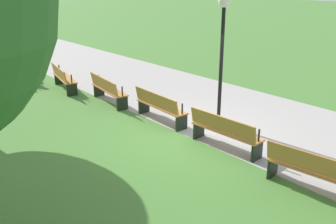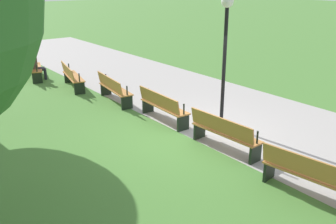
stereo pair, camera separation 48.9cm
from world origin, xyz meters
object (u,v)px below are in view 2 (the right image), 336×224
Objects in this scene: bench_2 at (72,76)px; bench_6 at (311,175)px; bench_1 at (34,67)px; person_seated at (37,64)px; bench_4 at (162,106)px; bench_5 at (224,132)px; bench_3 at (114,88)px; lamp_post at (226,36)px.

bench_6 is (9.65, 0.40, 0.00)m from bench_2.
person_seated reaches higher than bench_1.
bench_2 is at bearing 31.81° from person_seated.
bench_4 is 2.43m from bench_5.
bench_2 and bench_4 have the same top height.
bench_2 is at bearing -163.15° from bench_3.
bench_2 is 1.02× the size of bench_4.
lamp_post reaches higher than person_seated.
bench_2 is at bearing -170.38° from bench_4.
bench_6 is at bearing 7.24° from bench_3.
bench_2 is at bearing 31.31° from bench_1.
person_seated reaches higher than bench_2.
bench_6 is at bearing -7.22° from bench_5.
bench_3 is 1.01× the size of bench_5.
person_seated reaches higher than bench_4.
bench_5 is (2.43, 0.00, 0.00)m from bench_4.
bench_4 is at bearing -136.19° from lamp_post.
lamp_post reaches higher than bench_5.
bench_2 and bench_6 have the same top height.
bench_1 is 1.02× the size of bench_4.
person_seated is (-4.44, -0.95, 0.16)m from bench_3.
bench_3 is 7.26m from bench_6.
person_seated is 0.34× the size of lamp_post.
bench_1 is 12.04m from bench_6.
bench_1 is at bearing -153.52° from bench_2.
bench_5 is 1.59× the size of person_seated.
bench_3 and bench_4 have the same top height.
bench_2 is 1.01× the size of bench_3.
bench_1 is 2.43m from bench_2.
bench_3 is 1.01× the size of bench_4.
person_seated is at bearing 27.83° from bench_1.
bench_2 is 1.62× the size of person_seated.
bench_4 is (7.16, 1.21, 0.00)m from bench_1.
person_seated is (0.30, 0.06, 0.16)m from bench_1.
bench_5 is at bearing 24.10° from bench_1.
bench_2 is 6.59m from lamp_post.
bench_5 is 0.54× the size of lamp_post.
bench_4 is 0.54× the size of lamp_post.
person_seated is (-11.70, -0.95, 0.16)m from bench_6.
lamp_post is at bearing 152.13° from bench_6.
bench_1 is 1.62× the size of person_seated.
bench_2 is 2.12m from person_seated.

